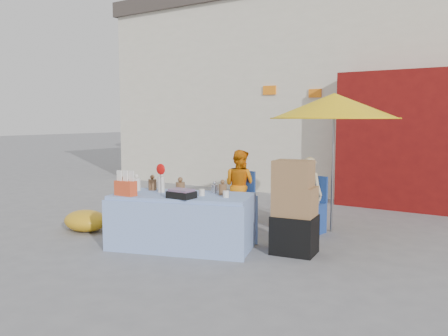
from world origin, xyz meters
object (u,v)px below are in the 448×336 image
Objects in this scene: chair_right at (306,216)px; umbrella at (334,107)px; vendor_orange at (240,186)px; vendor_beige at (309,194)px; box_stack at (294,211)px; market_table at (182,220)px; chair_left at (236,207)px.

chair_right is 0.41× the size of umbrella.
vendor_beige is at bearing -172.48° from vendor_orange.
vendor_orange is 2.02m from umbrella.
vendor_beige reaches higher than chair_right.
chair_right is 0.71× the size of box_stack.
market_table is at bearing -113.75° from chair_right.
box_stack reaches higher than chair_right.
vendor_beige is (1.25, 0.00, -0.03)m from vendor_orange.
market_table is 2.82m from umbrella.
market_table reaches higher than chair_left.
chair_left is 0.71× the size of vendor_orange.
vendor_orange is at bearing -174.47° from umbrella.
chair_right is at bearing -178.61° from vendor_orange.
vendor_orange reaches higher than chair_right.
chair_right is 0.71× the size of vendor_orange.
vendor_beige is 1.29m from box_stack.
vendor_beige is at bearing 41.86° from market_table.
market_table is 2.10m from vendor_beige.
vendor_beige is (1.25, 0.13, 0.31)m from chair_left.
box_stack is at bearing -27.36° from chair_left.
chair_left is 0.75× the size of vendor_beige.
vendor_beige is at bearing 105.25° from box_stack.
chair_right is 1.31m from vendor_orange.
market_table is 0.98× the size of umbrella.
market_table is at bearing 68.21° from vendor_beige.
market_table is at bearing -123.86° from umbrella.
vendor_orange reaches higher than vendor_beige.
umbrella is (1.55, 0.15, 1.29)m from vendor_orange.
chair_left is at bearing -172.48° from chair_right.
chair_right is at bearing 98.40° from vendor_beige.
vendor_beige is at bearing 13.66° from chair_left.
vendor_beige is 0.95× the size of box_stack.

